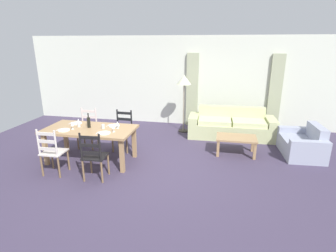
% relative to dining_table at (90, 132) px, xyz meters
% --- Properties ---
extents(ground_plane, '(9.60, 9.60, 0.02)m').
position_rel_dining_table_xyz_m(ground_plane, '(1.30, -0.04, -0.67)').
color(ground_plane, '#40364E').
extents(wall_far, '(9.60, 0.16, 2.70)m').
position_rel_dining_table_xyz_m(wall_far, '(1.30, 3.26, 0.69)').
color(wall_far, silver).
rests_on(wall_far, ground_plane).
extents(curtain_panel_left, '(0.35, 0.08, 2.20)m').
position_rel_dining_table_xyz_m(curtain_panel_left, '(1.81, 3.12, 0.44)').
color(curtain_panel_left, '#A5AB87').
rests_on(curtain_panel_left, ground_plane).
extents(curtain_panel_right, '(0.35, 0.08, 2.20)m').
position_rel_dining_table_xyz_m(curtain_panel_right, '(4.21, 3.12, 0.44)').
color(curtain_panel_right, '#A5AB87').
rests_on(curtain_panel_right, ground_plane).
extents(dining_table, '(1.90, 0.96, 0.75)m').
position_rel_dining_table_xyz_m(dining_table, '(0.00, 0.00, 0.00)').
color(dining_table, '#A68055').
rests_on(dining_table, ground_plane).
extents(dining_chair_near_left, '(0.43, 0.41, 0.96)m').
position_rel_dining_table_xyz_m(dining_chair_near_left, '(-0.43, -0.73, -0.19)').
color(dining_chair_near_left, silver).
rests_on(dining_chair_near_left, ground_plane).
extents(dining_chair_near_right, '(0.44, 0.43, 0.96)m').
position_rel_dining_table_xyz_m(dining_chair_near_right, '(0.45, -0.75, -0.19)').
color(dining_chair_near_right, black).
rests_on(dining_chair_near_right, ground_plane).
extents(dining_chair_far_left, '(0.44, 0.42, 0.96)m').
position_rel_dining_table_xyz_m(dining_chair_far_left, '(-0.47, 0.76, -0.19)').
color(dining_chair_far_left, beige).
rests_on(dining_chair_far_left, ground_plane).
extents(dining_chair_far_right, '(0.44, 0.42, 0.96)m').
position_rel_dining_table_xyz_m(dining_chair_far_right, '(0.44, 0.76, -0.19)').
color(dining_chair_far_right, black).
rests_on(dining_chair_far_right, ground_plane).
extents(dinner_plate_near_left, '(0.24, 0.24, 0.02)m').
position_rel_dining_table_xyz_m(dinner_plate_near_left, '(-0.45, -0.25, 0.10)').
color(dinner_plate_near_left, white).
rests_on(dinner_plate_near_left, dining_table).
extents(fork_near_left, '(0.02, 0.17, 0.01)m').
position_rel_dining_table_xyz_m(fork_near_left, '(-0.60, -0.25, 0.09)').
color(fork_near_left, silver).
rests_on(fork_near_left, dining_table).
extents(dinner_plate_near_right, '(0.24, 0.24, 0.02)m').
position_rel_dining_table_xyz_m(dinner_plate_near_right, '(0.45, -0.25, 0.10)').
color(dinner_plate_near_right, white).
rests_on(dinner_plate_near_right, dining_table).
extents(fork_near_right, '(0.02, 0.17, 0.01)m').
position_rel_dining_table_xyz_m(fork_near_right, '(0.30, -0.25, 0.09)').
color(fork_near_right, silver).
rests_on(fork_near_right, dining_table).
extents(dinner_plate_far_left, '(0.24, 0.24, 0.02)m').
position_rel_dining_table_xyz_m(dinner_plate_far_left, '(-0.45, 0.25, 0.10)').
color(dinner_plate_far_left, white).
rests_on(dinner_plate_far_left, dining_table).
extents(fork_far_left, '(0.02, 0.17, 0.01)m').
position_rel_dining_table_xyz_m(fork_far_left, '(-0.60, 0.25, 0.09)').
color(fork_far_left, silver).
rests_on(fork_far_left, dining_table).
extents(dinner_plate_far_right, '(0.24, 0.24, 0.02)m').
position_rel_dining_table_xyz_m(dinner_plate_far_right, '(0.45, 0.25, 0.10)').
color(dinner_plate_far_right, white).
rests_on(dinner_plate_far_right, dining_table).
extents(fork_far_right, '(0.02, 0.17, 0.01)m').
position_rel_dining_table_xyz_m(fork_far_right, '(0.30, 0.25, 0.09)').
color(fork_far_right, silver).
rests_on(fork_far_right, dining_table).
extents(wine_bottle, '(0.07, 0.07, 0.32)m').
position_rel_dining_table_xyz_m(wine_bottle, '(-0.03, 0.05, 0.20)').
color(wine_bottle, black).
rests_on(wine_bottle, dining_table).
extents(wine_glass_near_left, '(0.06, 0.06, 0.16)m').
position_rel_dining_table_xyz_m(wine_glass_near_left, '(-0.32, -0.13, 0.20)').
color(wine_glass_near_left, white).
rests_on(wine_glass_near_left, dining_table).
extents(wine_glass_near_right, '(0.06, 0.06, 0.16)m').
position_rel_dining_table_xyz_m(wine_glass_near_right, '(0.60, -0.13, 0.20)').
color(wine_glass_near_right, white).
rests_on(wine_glass_near_right, dining_table).
extents(wine_glass_far_left, '(0.06, 0.06, 0.16)m').
position_rel_dining_table_xyz_m(wine_glass_far_left, '(-0.32, 0.13, 0.20)').
color(wine_glass_far_left, white).
rests_on(wine_glass_far_left, dining_table).
extents(wine_glass_far_right, '(0.06, 0.06, 0.16)m').
position_rel_dining_table_xyz_m(wine_glass_far_right, '(0.59, 0.12, 0.20)').
color(wine_glass_far_right, white).
rests_on(wine_glass_far_right, dining_table).
extents(coffee_cup_primary, '(0.07, 0.07, 0.09)m').
position_rel_dining_table_xyz_m(coffee_cup_primary, '(0.29, 0.04, 0.13)').
color(coffee_cup_primary, silver).
rests_on(coffee_cup_primary, dining_table).
extents(coffee_cup_secondary, '(0.07, 0.07, 0.09)m').
position_rel_dining_table_xyz_m(coffee_cup_secondary, '(-0.27, 0.04, 0.13)').
color(coffee_cup_secondary, silver).
rests_on(coffee_cup_secondary, dining_table).
extents(couch, '(2.30, 0.86, 0.80)m').
position_rel_dining_table_xyz_m(couch, '(3.01, 2.23, -0.37)').
color(couch, '#C2C98E').
rests_on(couch, ground_plane).
extents(coffee_table, '(0.90, 0.56, 0.42)m').
position_rel_dining_table_xyz_m(coffee_table, '(3.10, 1.01, -0.31)').
color(coffee_table, '#A68055').
rests_on(coffee_table, ground_plane).
extents(armchair_upholstered, '(0.86, 1.20, 0.72)m').
position_rel_dining_table_xyz_m(armchair_upholstered, '(4.63, 1.27, -0.41)').
color(armchair_upholstered, '#9DA2B7').
rests_on(armchair_upholstered, ground_plane).
extents(standing_lamp, '(0.40, 0.40, 1.64)m').
position_rel_dining_table_xyz_m(standing_lamp, '(1.66, 2.41, 0.75)').
color(standing_lamp, '#332D28').
rests_on(standing_lamp, ground_plane).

